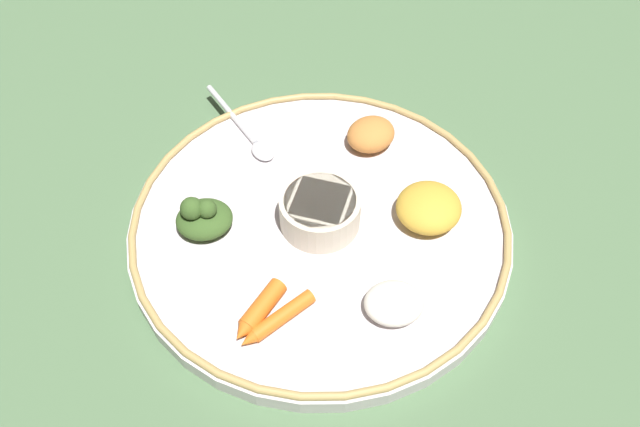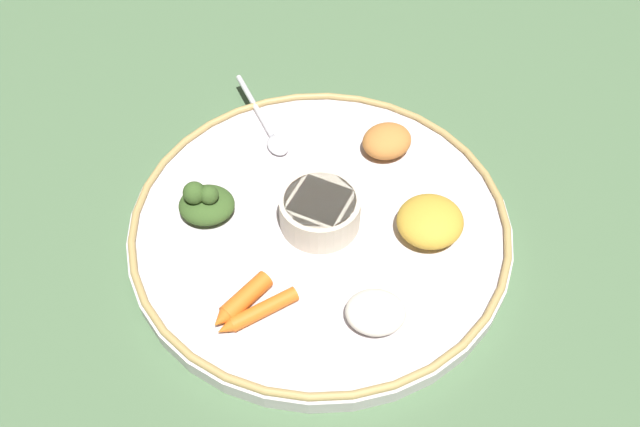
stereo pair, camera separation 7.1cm
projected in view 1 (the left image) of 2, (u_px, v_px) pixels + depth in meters
ground_plane at (320, 233)px, 0.74m from camera, size 2.40×2.40×0.00m
platter at (320, 228)px, 0.73m from camera, size 0.41×0.41×0.02m
platter_rim at (320, 220)px, 0.72m from camera, size 0.41×0.41×0.01m
center_bowl at (320, 210)px, 0.71m from camera, size 0.09×0.09×0.04m
spoon at (249, 134)px, 0.80m from camera, size 0.15×0.06×0.01m
greens_pile at (203, 217)px, 0.71m from camera, size 0.08×0.08×0.05m
carrot_near_spoon at (259, 310)px, 0.65m from camera, size 0.03×0.07×0.02m
carrot_outer at (278, 319)px, 0.64m from camera, size 0.03×0.09×0.01m
mound_squash at (371, 134)px, 0.79m from camera, size 0.06×0.07×0.03m
mound_lentil_yellow at (429, 208)px, 0.72m from camera, size 0.07×0.07×0.03m
mound_rice_white at (394, 303)px, 0.65m from camera, size 0.08×0.08×0.02m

